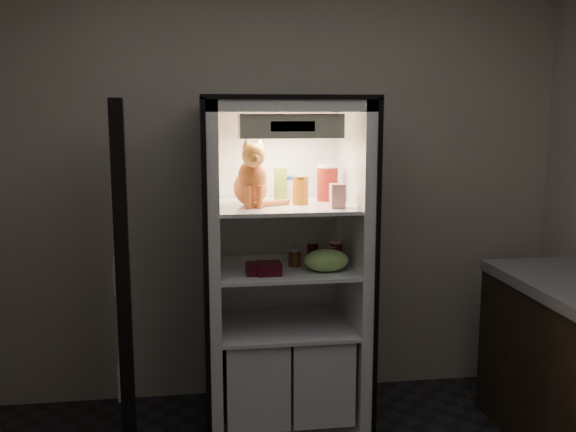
# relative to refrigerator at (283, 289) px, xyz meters

# --- Properties ---
(room_shell) EXTENTS (3.60, 3.60, 3.60)m
(room_shell) POSITION_rel_refrigerator_xyz_m (0.00, -1.38, 0.83)
(room_shell) COLOR white
(room_shell) RESTS_ON floor
(refrigerator) EXTENTS (0.90, 0.72, 1.88)m
(refrigerator) POSITION_rel_refrigerator_xyz_m (0.00, 0.00, 0.00)
(refrigerator) COLOR white
(refrigerator) RESTS_ON floor
(fridge_door) EXTENTS (0.15, 0.87, 1.85)m
(fridge_door) POSITION_rel_refrigerator_xyz_m (-0.85, -0.32, 0.12)
(fridge_door) COLOR black
(fridge_door) RESTS_ON floor
(tabby_cat) EXTENTS (0.31, 0.35, 0.37)m
(tabby_cat) POSITION_rel_refrigerator_xyz_m (-0.18, -0.10, 0.64)
(tabby_cat) COLOR #B44617
(tabby_cat) RESTS_ON refrigerator
(parmesan_shaker) EXTENTS (0.07, 0.07, 0.19)m
(parmesan_shaker) POSITION_rel_refrigerator_xyz_m (-0.01, 0.02, 0.60)
(parmesan_shaker) COLOR #278F2A
(parmesan_shaker) RESTS_ON refrigerator
(mayo_tub) EXTENTS (0.10, 0.10, 0.14)m
(mayo_tub) POSITION_rel_refrigerator_xyz_m (0.04, 0.09, 0.57)
(mayo_tub) COLOR white
(mayo_tub) RESTS_ON refrigerator
(salsa_jar) EXTENTS (0.09, 0.09, 0.15)m
(salsa_jar) POSITION_rel_refrigerator_xyz_m (0.08, -0.08, 0.58)
(salsa_jar) COLOR maroon
(salsa_jar) RESTS_ON refrigerator
(pepper_jar) EXTENTS (0.12, 0.12, 0.20)m
(pepper_jar) POSITION_rel_refrigerator_xyz_m (0.26, 0.04, 0.60)
(pepper_jar) COLOR #9E2715
(pepper_jar) RESTS_ON refrigerator
(cream_carton) EXTENTS (0.07, 0.07, 0.13)m
(cream_carton) POSITION_rel_refrigerator_xyz_m (0.26, -0.23, 0.56)
(cream_carton) COLOR white
(cream_carton) RESTS_ON refrigerator
(soda_can_a) EXTENTS (0.06, 0.06, 0.12)m
(soda_can_a) POSITION_rel_refrigerator_xyz_m (0.17, 0.01, 0.21)
(soda_can_a) COLOR black
(soda_can_a) RESTS_ON refrigerator
(soda_can_b) EXTENTS (0.07, 0.07, 0.13)m
(soda_can_b) POSITION_rel_refrigerator_xyz_m (0.28, -0.08, 0.21)
(soda_can_b) COLOR black
(soda_can_b) RESTS_ON refrigerator
(soda_can_c) EXTENTS (0.06, 0.06, 0.11)m
(soda_can_c) POSITION_rel_refrigerator_xyz_m (0.26, -0.10, 0.21)
(soda_can_c) COLOR black
(soda_can_c) RESTS_ON refrigerator
(condiment_jar) EXTENTS (0.07, 0.07, 0.10)m
(condiment_jar) POSITION_rel_refrigerator_xyz_m (0.06, -0.06, 0.20)
(condiment_jar) COLOR #573118
(condiment_jar) RESTS_ON refrigerator
(grape_bag) EXTENTS (0.24, 0.18, 0.12)m
(grape_bag) POSITION_rel_refrigerator_xyz_m (0.21, -0.20, 0.21)
(grape_bag) COLOR #80B353
(grape_bag) RESTS_ON refrigerator
(berry_box_left) EXTENTS (0.12, 0.12, 0.06)m
(berry_box_left) POSITION_rel_refrigerator_xyz_m (-0.17, -0.21, 0.18)
(berry_box_left) COLOR #460B12
(berry_box_left) RESTS_ON refrigerator
(berry_box_right) EXTENTS (0.13, 0.13, 0.06)m
(berry_box_right) POSITION_rel_refrigerator_xyz_m (-0.11, -0.22, 0.18)
(berry_box_right) COLOR #460B12
(berry_box_right) RESTS_ON refrigerator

